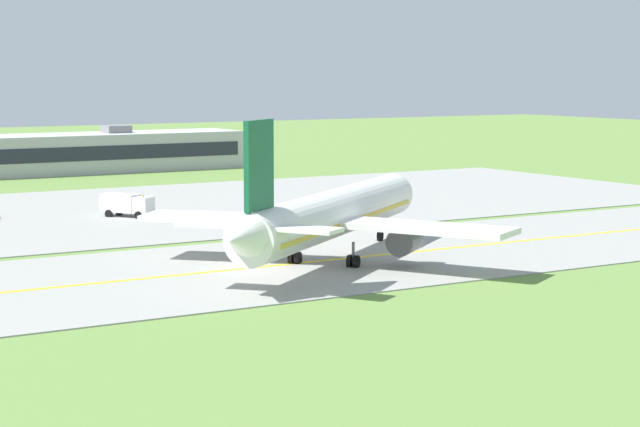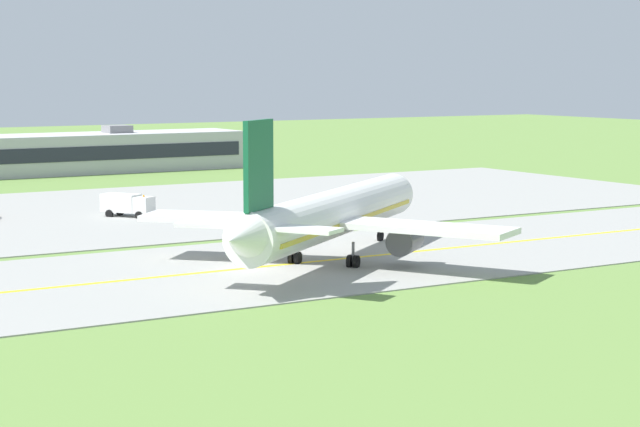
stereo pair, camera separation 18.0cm
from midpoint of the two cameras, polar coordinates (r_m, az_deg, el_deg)
The scene contains 7 objects.
ground_plane at distance 94.64m, azimuth -3.62°, elevation -2.78°, with size 500.00×500.00×0.00m, color olive.
taxiway_strip at distance 94.63m, azimuth -3.62°, elevation -2.75°, with size 240.00×28.00×0.10m, color gray.
apron_pad at distance 136.48m, azimuth -8.08°, elevation 0.21°, with size 140.00×52.00×0.10m, color gray.
taxiway_centreline at distance 94.62m, azimuth -3.62°, elevation -2.72°, with size 220.00×0.60×0.01m, color yellow.
airplane_lead at distance 96.76m, azimuth 0.56°, elevation -0.08°, with size 33.57×29.17×12.70m.
service_truck_pushback at distance 129.57m, azimuth -9.48°, elevation 0.48°, with size 5.11×6.09×2.60m.
terminal_building at distance 186.49m, azimuth -13.84°, elevation 2.84°, with size 68.09×12.11×7.40m.
Camera 2 is at (-43.02, -82.74, 16.15)m, focal length 64.66 mm.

